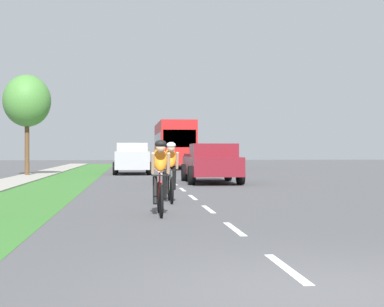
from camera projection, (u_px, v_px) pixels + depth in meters
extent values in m
plane|color=#4C4C4F|center=(173.00, 182.00, 25.57)|extent=(120.00, 120.00, 0.00)
cube|color=#38722D|center=(61.00, 183.00, 25.09)|extent=(2.61, 70.00, 0.01)
cube|color=#9E998E|center=(8.00, 183.00, 24.87)|extent=(1.75, 70.00, 0.10)
cube|color=white|center=(286.00, 268.00, 6.92)|extent=(0.12, 1.80, 0.01)
cube|color=white|center=(234.00, 229.00, 10.40)|extent=(0.12, 1.80, 0.01)
cube|color=white|center=(208.00, 209.00, 13.88)|extent=(0.12, 1.80, 0.01)
cube|color=white|center=(193.00, 197.00, 17.36)|extent=(0.12, 1.80, 0.01)
cube|color=white|center=(182.00, 189.00, 20.85)|extent=(0.12, 1.80, 0.01)
cube|color=white|center=(175.00, 184.00, 24.33)|extent=(0.12, 1.80, 0.01)
cube|color=white|center=(169.00, 180.00, 27.81)|extent=(0.12, 1.80, 0.01)
cube|color=white|center=(165.00, 176.00, 31.29)|extent=(0.12, 1.80, 0.01)
cube|color=white|center=(162.00, 174.00, 34.77)|extent=(0.12, 1.80, 0.01)
cube|color=white|center=(159.00, 172.00, 38.25)|extent=(0.12, 1.80, 0.01)
cube|color=white|center=(157.00, 170.00, 41.74)|extent=(0.12, 1.80, 0.01)
cube|color=white|center=(155.00, 168.00, 45.22)|extent=(0.12, 1.80, 0.01)
cube|color=white|center=(153.00, 167.00, 48.70)|extent=(0.12, 1.80, 0.01)
cube|color=white|center=(151.00, 166.00, 52.18)|extent=(0.12, 1.80, 0.01)
cube|color=white|center=(150.00, 165.00, 55.66)|extent=(0.12, 1.80, 0.01)
torus|color=black|center=(159.00, 197.00, 13.13)|extent=(0.06, 0.68, 0.68)
torus|color=black|center=(161.00, 201.00, 12.09)|extent=(0.06, 0.68, 0.68)
cylinder|color=red|center=(160.00, 191.00, 12.51)|extent=(0.04, 0.59, 0.43)
cylinder|color=red|center=(160.00, 185.00, 12.79)|extent=(0.04, 0.04, 0.55)
cylinder|color=red|center=(160.00, 175.00, 12.56)|extent=(0.03, 0.55, 0.03)
cylinder|color=black|center=(161.00, 175.00, 12.11)|extent=(0.42, 0.02, 0.02)
ellipsoid|color=orange|center=(160.00, 159.00, 12.62)|extent=(0.30, 0.54, 0.63)
sphere|color=tan|center=(161.00, 148.00, 12.34)|extent=(0.20, 0.20, 0.20)
ellipsoid|color=black|center=(161.00, 144.00, 12.34)|extent=(0.24, 0.28, 0.16)
cylinder|color=tan|center=(153.00, 163.00, 12.33)|extent=(0.07, 0.26, 0.45)
cylinder|color=tan|center=(168.00, 163.00, 12.36)|extent=(0.07, 0.26, 0.45)
cylinder|color=black|center=(155.00, 190.00, 12.70)|extent=(0.10, 0.30, 0.60)
cylinder|color=black|center=(165.00, 186.00, 12.67)|extent=(0.10, 0.25, 0.61)
torus|color=black|center=(169.00, 188.00, 16.27)|extent=(0.06, 0.68, 0.68)
torus|color=black|center=(172.00, 191.00, 15.24)|extent=(0.06, 0.68, 0.68)
cylinder|color=#A5A8AD|center=(171.00, 183.00, 15.66)|extent=(0.04, 0.59, 0.43)
cylinder|color=#A5A8AD|center=(170.00, 178.00, 15.94)|extent=(0.04, 0.04, 0.55)
cylinder|color=#A5A8AD|center=(171.00, 170.00, 15.71)|extent=(0.03, 0.55, 0.03)
cylinder|color=black|center=(172.00, 170.00, 15.26)|extent=(0.42, 0.02, 0.02)
ellipsoid|color=orange|center=(170.00, 157.00, 15.77)|extent=(0.30, 0.54, 0.63)
sphere|color=tan|center=(171.00, 148.00, 15.49)|extent=(0.20, 0.20, 0.20)
ellipsoid|color=white|center=(171.00, 145.00, 15.49)|extent=(0.24, 0.28, 0.16)
cylinder|color=tan|center=(165.00, 161.00, 15.48)|extent=(0.07, 0.26, 0.45)
cylinder|color=tan|center=(177.00, 161.00, 15.51)|extent=(0.07, 0.26, 0.45)
cylinder|color=black|center=(166.00, 182.00, 15.85)|extent=(0.10, 0.30, 0.60)
cylinder|color=black|center=(174.00, 179.00, 15.82)|extent=(0.10, 0.25, 0.61)
cube|color=maroon|center=(211.00, 166.00, 25.28)|extent=(1.96, 5.10, 0.76)
cube|color=maroon|center=(213.00, 152.00, 24.52)|extent=(1.80, 1.78, 0.64)
cube|color=#1E2833|center=(216.00, 152.00, 23.81)|extent=(1.67, 0.08, 0.52)
cube|color=maroon|center=(187.00, 158.00, 26.20)|extent=(0.08, 2.80, 0.40)
cube|color=maroon|center=(228.00, 158.00, 26.39)|extent=(0.08, 2.80, 0.40)
cube|color=maroon|center=(204.00, 158.00, 27.78)|extent=(1.80, 0.08, 0.40)
cylinder|color=black|center=(192.00, 175.00, 23.66)|extent=(0.26, 0.76, 0.76)
cylinder|color=black|center=(240.00, 175.00, 23.86)|extent=(0.26, 0.76, 0.76)
cylinder|color=black|center=(185.00, 172.00, 26.71)|extent=(0.26, 0.76, 0.76)
cylinder|color=black|center=(228.00, 172.00, 26.90)|extent=(0.26, 0.76, 0.76)
cube|color=#A5A8AD|center=(132.00, 160.00, 34.57)|extent=(1.90, 4.70, 1.00)
cube|color=#A5A8AD|center=(132.00, 148.00, 34.77)|extent=(1.71, 2.91, 0.52)
cube|color=#1E2833|center=(132.00, 150.00, 33.52)|extent=(1.56, 0.08, 0.44)
cylinder|color=black|center=(115.00, 169.00, 33.07)|extent=(0.25, 0.72, 0.72)
cylinder|color=black|center=(149.00, 169.00, 33.27)|extent=(0.25, 0.72, 0.72)
cylinder|color=black|center=(116.00, 167.00, 35.88)|extent=(0.25, 0.72, 0.72)
cylinder|color=black|center=(148.00, 167.00, 36.07)|extent=(0.25, 0.72, 0.72)
cube|color=red|center=(174.00, 143.00, 46.52)|extent=(2.50, 11.60, 3.10)
cube|color=#1E2833|center=(174.00, 138.00, 46.52)|extent=(2.52, 10.67, 0.64)
cube|color=#1E2833|center=(180.00, 138.00, 40.78)|extent=(2.25, 0.06, 1.20)
cylinder|color=black|center=(160.00, 163.00, 42.65)|extent=(0.28, 0.96, 0.96)
cylinder|color=black|center=(195.00, 163.00, 42.91)|extent=(0.28, 0.96, 0.96)
cylinder|color=black|center=(156.00, 161.00, 49.58)|extent=(0.28, 0.96, 0.96)
cylinder|color=black|center=(186.00, 161.00, 49.83)|extent=(0.28, 0.96, 0.96)
cylinder|color=brown|center=(27.00, 148.00, 32.04)|extent=(0.24, 0.24, 3.01)
ellipsoid|color=#478438|center=(27.00, 101.00, 32.03)|extent=(2.53, 2.53, 2.78)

